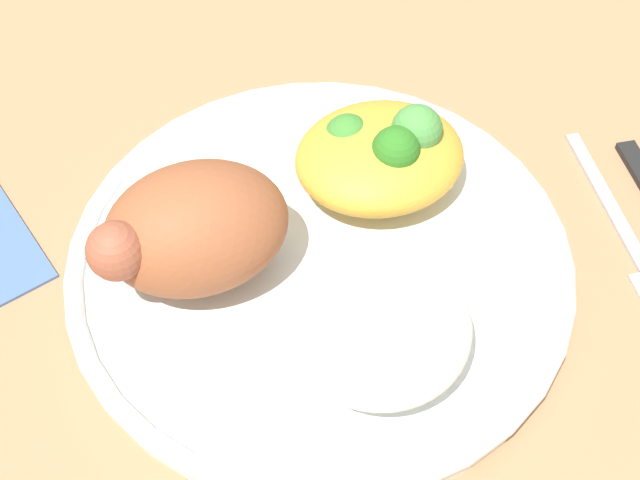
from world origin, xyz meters
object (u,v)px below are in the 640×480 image
plate (320,262)px  fork (626,232)px  rice_pile (377,323)px  mac_cheese_with_broccoli (382,153)px  roasted_chicken (192,229)px

plate → fork: size_ratio=1.93×
plate → rice_pile: size_ratio=2.93×
fork → mac_cheese_with_broccoli: bearing=-29.5°
roasted_chicken → mac_cheese_with_broccoli: (-0.11, -0.03, -0.01)m
rice_pile → fork: size_ratio=0.66×
roasted_chicken → mac_cheese_with_broccoli: 0.12m
roasted_chicken → rice_pile: (-0.07, 0.07, -0.01)m
mac_cheese_with_broccoli → roasted_chicken: bearing=14.2°
rice_pile → fork: bearing=-169.5°
mac_cheese_with_broccoli → fork: size_ratio=0.68×
plate → rice_pile: rice_pile is taller
plate → fork: plate is taller
roasted_chicken → fork: 0.25m
roasted_chicken → rice_pile: roasted_chicken is taller
roasted_chicken → mac_cheese_with_broccoli: size_ratio=1.06×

